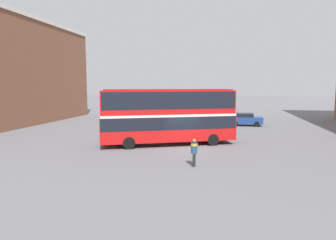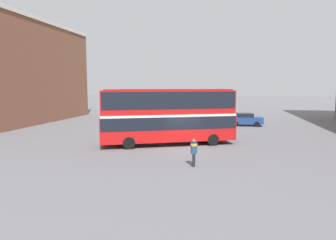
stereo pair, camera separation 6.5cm
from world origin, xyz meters
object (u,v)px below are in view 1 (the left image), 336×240
object	(u,v)px
double_decker_bus	(168,113)
parked_car_kerb_near	(245,119)
pedestrian_foreground	(194,150)
parked_car_kerb_far	(190,122)

from	to	relation	value
double_decker_bus	parked_car_kerb_near	xyz separation A→B (m)	(7.25, 13.67, -1.89)
pedestrian_foreground	parked_car_kerb_far	world-z (taller)	pedestrian_foreground
parked_car_kerb_near	pedestrian_foreground	bearing A→B (deg)	-103.05
parked_car_kerb_far	pedestrian_foreground	bearing A→B (deg)	93.34
double_decker_bus	pedestrian_foreground	distance (m)	7.25
parked_car_kerb_far	parked_car_kerb_near	bearing A→B (deg)	-158.61
double_decker_bus	pedestrian_foreground	size ratio (longest dim) A/B	6.57
double_decker_bus	parked_car_kerb_near	distance (m)	15.58
parked_car_kerb_near	parked_car_kerb_far	xyz separation A→B (m)	(-6.57, -3.14, -0.06)
double_decker_bus	pedestrian_foreground	xyz separation A→B (m)	(2.90, -6.45, -1.63)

